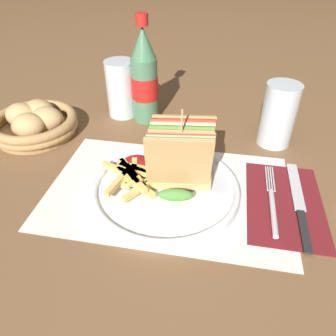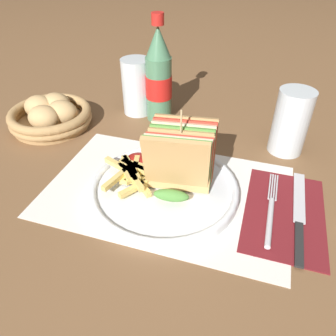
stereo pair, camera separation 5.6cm
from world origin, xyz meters
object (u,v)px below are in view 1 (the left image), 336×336
Objects in this scene: plate_main at (166,189)px; glass_near at (278,119)px; club_sandwich at (180,158)px; fork at (273,205)px; glass_far at (122,92)px; bread_basket at (35,122)px; coke_bottle_near at (144,78)px; knife at (299,203)px.

glass_near is (0.19, 0.20, 0.05)m from plate_main.
plate_main is 0.06m from club_sandwich.
glass_far reaches higher than fork.
glass_near reaches higher than bread_basket.
plate_main is 1.81× the size of club_sandwich.
coke_bottle_near is (-0.10, 0.25, 0.09)m from plate_main.
knife is 1.16× the size of bread_basket.
glass_far is at bearing 37.23° from bread_basket.
glass_far is at bearing 124.88° from club_sandwich.
glass_far is (-0.06, 0.01, -0.04)m from coke_bottle_near.
plate_main is at bearing -59.83° from glass_far.
coke_bottle_near reaches higher than club_sandwich.
plate_main is at bearing 178.51° from fork.
bread_basket reaches higher than fork.
club_sandwich is 0.31m from glass_far.
knife is at bearing -1.39° from club_sandwich.
glass_far is 0.21m from bread_basket.
glass_far is at bearing 140.85° from fork.
fork is 0.94× the size of bread_basket.
glass_near is at bearing 86.07° from fork.
fork is at bearing -1.72° from plate_main.
bread_basket is at bearing 166.00° from knife.
plate_main reaches higher than fork.
coke_bottle_near is (-0.27, 0.26, 0.09)m from fork.
glass_near and glass_far have the same top height.
fork is 1.34× the size of glass_far.
glass_near reaches higher than fork.
plate_main is at bearing -24.60° from bread_basket.
club_sandwich is at bearing 173.28° from fork.
glass_near is at bearing -10.18° from coke_bottle_near.
fork is at bearing -16.94° from bread_basket.
knife is 0.20m from glass_near.
fork is at bearing -43.47° from coke_bottle_near.
glass_far reaches higher than knife.
bread_basket is (-0.32, 0.15, 0.02)m from plate_main.
bread_basket is (-0.16, -0.12, -0.03)m from glass_far.
coke_bottle_near reaches higher than knife.
bread_basket is at bearing 158.77° from club_sandwich.
fork is at bearing -6.95° from club_sandwich.
club_sandwich is 0.60× the size of coke_bottle_near.
fork is (0.18, -0.01, -0.00)m from plate_main.
plate_main is 0.31m from glass_far.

